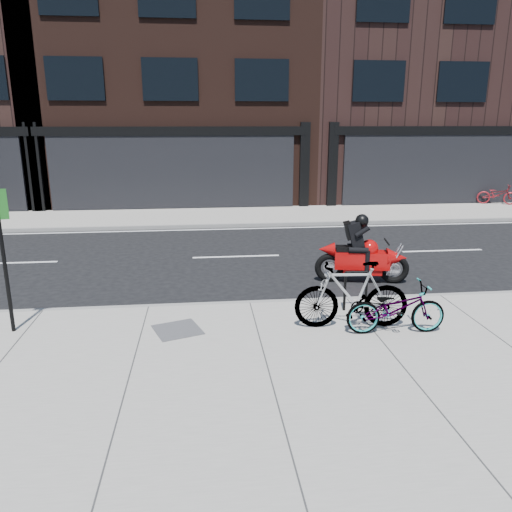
{
  "coord_description": "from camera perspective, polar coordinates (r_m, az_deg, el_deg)",
  "views": [
    {
      "loc": [
        -0.89,
        -11.34,
        3.65
      ],
      "look_at": [
        0.2,
        -1.28,
        0.9
      ],
      "focal_mm": 35.0,
      "sensor_mm": 36.0,
      "label": 1
    }
  ],
  "objects": [
    {
      "name": "sign_post",
      "position": [
        9.27,
        -26.99,
        0.73
      ],
      "size": [
        0.32,
        0.11,
        2.46
      ],
      "rotation": [
        0.0,
        0.0,
        0.28
      ],
      "color": "black",
      "rests_on": "sidewalk_near"
    },
    {
      "name": "bicycle_front",
      "position": [
        8.84,
        15.69,
        -5.76
      ],
      "size": [
        1.72,
        0.65,
        0.89
      ],
      "primitive_type": "imported",
      "rotation": [
        0.0,
        0.0,
        1.54
      ],
      "color": "gray",
      "rests_on": "sidewalk_near"
    },
    {
      "name": "sidewalk_near",
      "position": [
        7.34,
        1.63,
        -14.06
      ],
      "size": [
        60.0,
        6.0,
        0.13
      ],
      "primitive_type": "cube",
      "color": "gray",
      "rests_on": "ground"
    },
    {
      "name": "bike_rack",
      "position": [
        9.69,
        11.33,
        -3.52
      ],
      "size": [
        0.47,
        0.07,
        0.78
      ],
      "rotation": [
        0.0,
        0.0,
        -0.04
      ],
      "color": "black",
      "rests_on": "sidewalk_near"
    },
    {
      "name": "sidewalk_far",
      "position": [
        19.44,
        -3.47,
        4.56
      ],
      "size": [
        60.0,
        3.5,
        0.13
      ],
      "primitive_type": "cube",
      "color": "gray",
      "rests_on": "ground"
    },
    {
      "name": "bicycle_rear",
      "position": [
        8.84,
        10.88,
        -4.38
      ],
      "size": [
        2.03,
        0.71,
        1.2
      ],
      "primitive_type": "imported",
      "rotation": [
        0.0,
        0.0,
        4.64
      ],
      "color": "gray",
      "rests_on": "sidewalk_near"
    },
    {
      "name": "building_center",
      "position": [
        26.11,
        -9.32,
        22.95
      ],
      "size": [
        12.0,
        10.0,
        14.5
      ],
      "primitive_type": "cube",
      "color": "black",
      "rests_on": "ground"
    },
    {
      "name": "motorcycle",
      "position": [
        11.77,
        12.5,
        0.11
      ],
      "size": [
        2.16,
        0.82,
        1.62
      ],
      "rotation": [
        0.0,
        0.0,
        -0.19
      ],
      "color": "black",
      "rests_on": "ground"
    },
    {
      "name": "ground",
      "position": [
        11.95,
        -1.62,
        -2.59
      ],
      "size": [
        120.0,
        120.0,
        0.0
      ],
      "primitive_type": "plane",
      "color": "black",
      "rests_on": "ground"
    },
    {
      "name": "building_mideast",
      "position": [
        28.16,
        17.67,
        19.84
      ],
      "size": [
        12.0,
        10.0,
        12.5
      ],
      "primitive_type": "cube",
      "color": "black",
      "rests_on": "ground"
    },
    {
      "name": "bicycle_far",
      "position": [
        24.21,
        25.83,
        6.35
      ],
      "size": [
        1.71,
        1.12,
        0.85
      ],
      "primitive_type": "imported",
      "rotation": [
        0.0,
        0.0,
        1.19
      ],
      "color": "maroon",
      "rests_on": "sidewalk_far"
    },
    {
      "name": "utility_grate",
      "position": [
        8.87,
        -8.95,
        -8.32
      ],
      "size": [
        0.96,
        0.96,
        0.02
      ],
      "primitive_type": "cube",
      "rotation": [
        0.0,
        0.0,
        0.34
      ],
      "color": "#4B4C4E",
      "rests_on": "sidewalk_near"
    }
  ]
}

